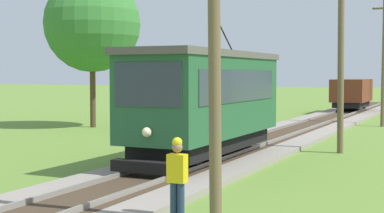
% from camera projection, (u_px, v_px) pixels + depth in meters
% --- Properties ---
extents(red_tram, '(2.60, 8.54, 4.79)m').
position_uv_depth(red_tram, '(206.00, 99.00, 19.82)').
color(red_tram, '#235633').
rests_on(red_tram, rail_right).
extents(freight_car, '(2.40, 5.20, 2.31)m').
position_uv_depth(freight_car, '(352.00, 93.00, 45.09)').
color(freight_car, brown).
rests_on(freight_car, rail_right).
extents(utility_pole_near_tram, '(1.40, 0.43, 7.08)m').
position_uv_depth(utility_pole_near_tram, '(214.00, 44.00, 11.12)').
color(utility_pole_near_tram, brown).
rests_on(utility_pole_near_tram, ground).
extents(utility_pole_mid, '(1.40, 0.50, 7.96)m').
position_uv_depth(utility_pole_mid, '(341.00, 47.00, 22.27)').
color(utility_pole_mid, brown).
rests_on(utility_pole_mid, ground).
extents(utility_pole_far, '(1.40, 0.58, 7.77)m').
position_uv_depth(utility_pole_far, '(384.00, 58.00, 33.90)').
color(utility_pole_far, brown).
rests_on(utility_pole_far, ground).
extents(track_worker, '(0.38, 0.24, 1.78)m').
position_uv_depth(track_worker, '(177.00, 176.00, 11.89)').
color(track_worker, navy).
rests_on(track_worker, ground).
extents(second_worker, '(0.34, 0.43, 1.78)m').
position_uv_depth(second_worker, '(129.00, 134.00, 20.27)').
color(second_worker, black).
rests_on(second_worker, ground).
extents(tree_left_far, '(5.47, 5.47, 8.62)m').
position_uv_depth(tree_left_far, '(92.00, 24.00, 33.17)').
color(tree_left_far, '#4C3823').
rests_on(tree_left_far, ground).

